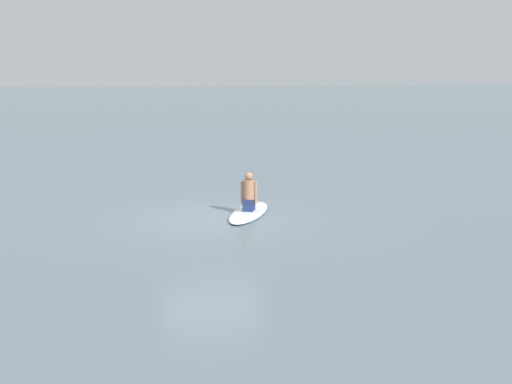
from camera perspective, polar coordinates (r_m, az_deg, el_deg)
ground_plane at (r=15.47m, az=-4.02°, el=-2.46°), size 400.00×400.00×0.00m
surfboard at (r=15.95m, az=-0.65°, el=-1.87°), size 1.88×2.83×0.09m
person_paddler at (r=15.85m, az=-0.66°, el=-0.13°), size 0.43×0.41×1.00m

